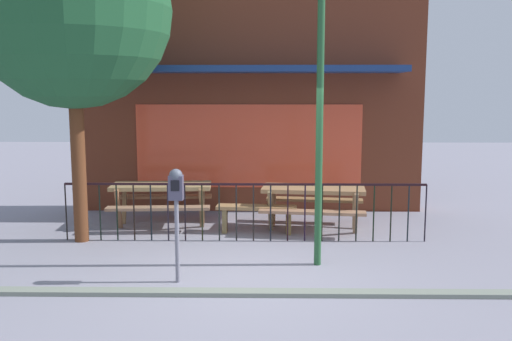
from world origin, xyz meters
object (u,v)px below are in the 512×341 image
picnic_table_right (313,196)px  street_lamp (320,74)px  street_tree (72,9)px  patio_bench (256,213)px  picnic_table_left (162,193)px  parking_meter_near (176,195)px

picnic_table_right → street_lamp: 2.91m
picnic_table_right → street_tree: size_ratio=0.37×
patio_bench → street_lamp: (0.90, -1.81, 2.34)m
picnic_table_left → picnic_table_right: bearing=-5.7°
picnic_table_left → picnic_table_right: 2.78m
street_lamp → street_tree: bearing=162.3°
patio_bench → street_lamp: 3.09m
parking_meter_near → street_tree: 3.78m
picnic_table_right → parking_meter_near: parking_meter_near is taller
picnic_table_left → picnic_table_right: same height
picnic_table_right → patio_bench: (-1.01, -0.23, -0.26)m
patio_bench → street_tree: (-2.89, -0.60, 3.38)m
picnic_table_left → parking_meter_near: 3.22m
picnic_table_right → parking_meter_near: size_ratio=1.31×
picnic_table_left → patio_bench: picnic_table_left is taller
patio_bench → parking_meter_near: size_ratio=0.96×
street_tree → street_lamp: 4.11m
parking_meter_near → street_tree: street_tree is taller
parking_meter_near → street_lamp: size_ratio=0.36×
patio_bench → street_lamp: street_lamp is taller
street_tree → picnic_table_left: bearing=44.1°
street_tree → street_lamp: (3.79, -1.21, -1.05)m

